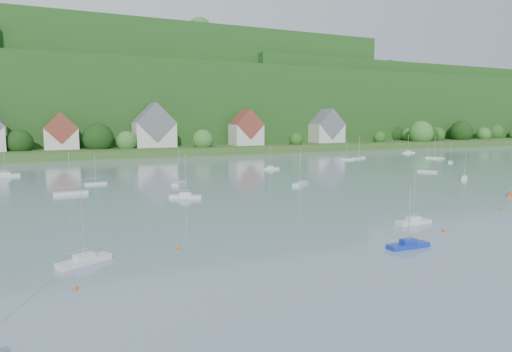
{
  "coord_description": "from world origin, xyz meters",
  "views": [
    {
      "loc": [
        -36.56,
        1.48,
        13.97
      ],
      "look_at": [
        -2.13,
        75.0,
        4.0
      ],
      "focal_mm": 32.06,
      "sensor_mm": 36.0,
      "label": 1
    }
  ],
  "objects": [
    {
      "name": "far_shore_strip",
      "position": [
        0.0,
        200.0,
        1.5
      ],
      "size": [
        600.0,
        60.0,
        3.0
      ],
      "primitive_type": "cube",
      "color": "#2C4C1C",
      "rests_on": "ground"
    },
    {
      "name": "forested_ridge",
      "position": [
        0.39,
        268.57,
        22.89
      ],
      "size": [
        620.0,
        181.22,
        69.89
      ],
      "color": "#1A4215",
      "rests_on": "ground"
    },
    {
      "name": "village_building_1",
      "position": [
        -30.0,
        189.0,
        8.75
      ],
      "size": [
        12.0,
        9.36,
        14.0
      ],
      "color": "beige",
      "rests_on": "far_shore_strip"
    },
    {
      "name": "village_building_2",
      "position": [
        5.0,
        188.0,
        10.27
      ],
      "size": [
        16.0,
        11.44,
        18.0
      ],
      "color": "beige",
      "rests_on": "far_shore_strip"
    },
    {
      "name": "village_building_3",
      "position": [
        45.0,
        186.0,
        9.43
      ],
      "size": [
        13.0,
        10.4,
        15.5
      ],
      "color": "beige",
      "rests_on": "far_shore_strip"
    },
    {
      "name": "village_building_4",
      "position": [
        90.0,
        190.0,
        9.59
      ],
      "size": [
        15.0,
        10.4,
        16.5
      ],
      "color": "beige",
      "rests_on": "far_shore_strip"
    },
    {
      "name": "near_sailboat_1",
      "position": [
        -0.68,
        38.63,
        0.4
      ],
      "size": [
        5.03,
        1.56,
        6.73
      ],
      "rotation": [
        0.0,
        0.0,
        -0.03
      ],
      "color": "#152E9C",
      "rests_on": "ground"
    },
    {
      "name": "near_sailboat_3",
      "position": [
        8.33,
        47.21,
        0.41
      ],
      "size": [
        5.28,
        1.5,
        7.12
      ],
      "rotation": [
        0.0,
        0.0,
        0.0
      ],
      "color": "silver",
      "rests_on": "ground"
    },
    {
      "name": "near_sailboat_6",
      "position": [
        -33.43,
        47.82,
        0.41
      ],
      "size": [
        5.4,
        3.69,
        7.15
      ],
      "rotation": [
        0.0,
        0.0,
        0.46
      ],
      "color": "silver",
      "rests_on": "ground"
    },
    {
      "name": "mooring_buoy_0",
      "position": [
        -34.67,
        40.83,
        0.0
      ],
      "size": [
        0.38,
        0.38,
        0.38
      ],
      "primitive_type": "sphere",
      "color": "#D65A0B",
      "rests_on": "ground"
    },
    {
      "name": "mooring_buoy_2",
      "position": [
        28.55,
        49.07,
        0.0
      ],
      "size": [
        0.41,
        0.41,
        0.41
      ],
      "primitive_type": "sphere",
      "color": "#D65A0B",
      "rests_on": "ground"
    },
    {
      "name": "mooring_buoy_3",
      "position": [
        8.84,
        42.43,
        0.0
      ],
      "size": [
        0.44,
        0.44,
        0.44
      ],
      "primitive_type": "sphere",
      "color": "#D65A0B",
      "rests_on": "ground"
    },
    {
      "name": "mooring_buoy_5",
      "position": [
        -23.81,
        48.81,
        0.0
      ],
      "size": [
        0.46,
        0.46,
        0.46
      ],
      "primitive_type": "sphere",
      "color": "#D65A0B",
      "rests_on": "ground"
    },
    {
      "name": "far_sailboat_cluster",
      "position": [
        3.83,
        117.96,
        0.37
      ],
      "size": [
        201.19,
        74.99,
        8.71
      ],
      "color": "silver",
      "rests_on": "ground"
    }
  ]
}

